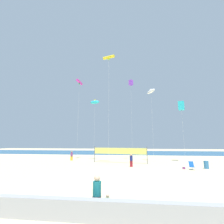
{
  "coord_description": "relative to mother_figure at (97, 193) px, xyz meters",
  "views": [
    {
      "loc": [
        1.15,
        -16.85,
        3.07
      ],
      "look_at": [
        -1.87,
        6.96,
        7.37
      ],
      "focal_mm": 26.8,
      "sensor_mm": 36.0,
      "label": 1
    }
  ],
  "objects": [
    {
      "name": "trash_barrel",
      "position": [
        10.0,
        13.68,
        -0.42
      ],
      "size": [
        0.53,
        0.53,
        0.89
      ],
      "primitive_type": "cylinder",
      "color": "teal",
      "rests_on": "ground"
    },
    {
      "name": "kite_cyan_inflatable",
      "position": [
        -4.94,
        20.27,
        9.09
      ],
      "size": [
        1.74,
        0.77,
        10.42
      ],
      "color": "silver",
      "rests_on": "ground"
    },
    {
      "name": "ground_plane",
      "position": [
        0.5,
        9.12,
        -0.86
      ],
      "size": [
        120.0,
        120.0,
        0.0
      ],
      "primitive_type": "plane",
      "color": "beige"
    },
    {
      "name": "beach_handbag",
      "position": [
        7.3,
        13.04,
        -0.74
      ],
      "size": [
        0.29,
        0.15,
        0.23
      ],
      "primitive_type": "cube",
      "color": "#7A3872",
      "rests_on": "ground"
    },
    {
      "name": "folding_beach_chair",
      "position": [
        8.1,
        12.78,
        -0.39
      ],
      "size": [
        0.52,
        0.65,
        0.89
      ],
      "rotation": [
        0.0,
        0.0,
        0.16
      ],
      "color": "#1959B2",
      "rests_on": "ground"
    },
    {
      "name": "kite_yellow_tube",
      "position": [
        -1.73,
        15.14,
        14.61
      ],
      "size": [
        1.84,
        0.97,
        15.76
      ],
      "color": "silver",
      "rests_on": "ground"
    },
    {
      "name": "toddler_figure",
      "position": [
        0.46,
        0.11,
        -0.44
      ],
      "size": [
        0.18,
        0.18,
        0.79
      ],
      "rotation": [
        0.0,
        0.0,
        -0.01
      ],
      "color": "#EA7260",
      "rests_on": "ground"
    },
    {
      "name": "kite_violet_box",
      "position": [
        1.43,
        20.71,
        12.53
      ],
      "size": [
        0.8,
        0.8,
        13.89
      ],
      "color": "silver",
      "rests_on": "ground"
    },
    {
      "name": "volleyball_net",
      "position": [
        -0.45,
        17.83,
        0.78
      ],
      "size": [
        8.04,
        1.57,
        2.4
      ],
      "color": "#4C4C51",
      "rests_on": "ground"
    },
    {
      "name": "kite_cyan_box",
      "position": [
        9.4,
        19.7,
        7.93
      ],
      "size": [
        1.12,
        1.12,
        9.49
      ],
      "color": "silver",
      "rests_on": "ground"
    },
    {
      "name": "kite_white_inflatable",
      "position": [
        4.68,
        19.12,
        10.34
      ],
      "size": [
        1.53,
        1.49,
        11.67
      ],
      "color": "silver",
      "rests_on": "ground"
    },
    {
      "name": "beachgoer_plum_shirt",
      "position": [
        -8.71,
        20.05,
        -0.02
      ],
      "size": [
        0.36,
        0.36,
        1.56
      ],
      "rotation": [
        0.0,
        0.0,
        1.57
      ],
      "color": "gold",
      "rests_on": "ground"
    },
    {
      "name": "beachgoer_navy_shirt",
      "position": [
        1.32,
        14.19,
        -0.0
      ],
      "size": [
        0.37,
        0.37,
        1.6
      ],
      "rotation": [
        0.0,
        0.0,
        2.84
      ],
      "color": "maroon",
      "rests_on": "ground"
    },
    {
      "name": "kite_magenta_tube",
      "position": [
        -8.01,
        20.61,
        13.05
      ],
      "size": [
        0.56,
        2.19,
        14.18
      ],
      "color": "silver",
      "rests_on": "ground"
    },
    {
      "name": "boardwalk_ledge",
      "position": [
        0.5,
        -0.71,
        -0.45
      ],
      "size": [
        28.0,
        0.44,
        0.81
      ],
      "primitive_type": "cube",
      "color": "#A8A8AD",
      "rests_on": "ground"
    },
    {
      "name": "mother_figure",
      "position": [
        0.0,
        0.0,
        0.0
      ],
      "size": [
        0.37,
        0.37,
        1.61
      ],
      "rotation": [
        0.0,
        0.0,
        -0.35
      ],
      "color": "#2D2D33",
      "rests_on": "ground"
    },
    {
      "name": "ocean_band",
      "position": [
        0.5,
        42.63,
        -0.86
      ],
      "size": [
        120.0,
        20.0,
        0.01
      ],
      "primitive_type": "cube",
      "color": "#28608C",
      "rests_on": "ground"
    }
  ]
}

